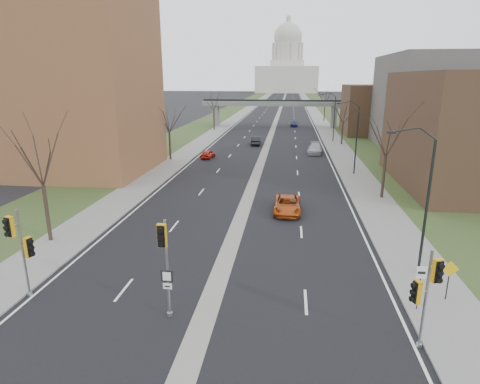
% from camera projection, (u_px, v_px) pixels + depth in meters
% --- Properties ---
extents(ground, '(700.00, 700.00, 0.00)m').
position_uv_depth(ground, '(205.00, 317.00, 19.76)').
color(ground, black).
rests_on(ground, ground).
extents(road_surface, '(20.00, 600.00, 0.01)m').
position_uv_depth(road_surface, '(281.00, 107.00, 162.91)').
color(road_surface, black).
rests_on(road_surface, ground).
extents(median_strip, '(1.20, 600.00, 0.02)m').
position_uv_depth(median_strip, '(281.00, 107.00, 162.91)').
color(median_strip, gray).
rests_on(median_strip, ground).
extents(sidewalk_right, '(4.00, 600.00, 0.12)m').
position_uv_depth(sidewalk_right, '(311.00, 107.00, 161.47)').
color(sidewalk_right, gray).
rests_on(sidewalk_right, ground).
extents(sidewalk_left, '(4.00, 600.00, 0.12)m').
position_uv_depth(sidewalk_left, '(252.00, 106.00, 164.31)').
color(sidewalk_left, gray).
rests_on(sidewalk_left, ground).
extents(grass_verge_right, '(8.00, 600.00, 0.10)m').
position_uv_depth(grass_verge_right, '(326.00, 107.00, 160.77)').
color(grass_verge_right, '#30421E').
rests_on(grass_verge_right, ground).
extents(grass_verge_left, '(8.00, 600.00, 0.10)m').
position_uv_depth(grass_verge_left, '(237.00, 106.00, 165.02)').
color(grass_verge_left, '#30421E').
rests_on(grass_verge_left, ground).
extents(apartment_building, '(25.00, 16.00, 22.00)m').
position_uv_depth(apartment_building, '(43.00, 81.00, 48.44)').
color(apartment_building, brown).
rests_on(apartment_building, ground).
extents(commercial_block_mid, '(18.00, 22.00, 15.00)m').
position_uv_depth(commercial_block_mid, '(443.00, 103.00, 64.02)').
color(commercial_block_mid, '#585651').
rests_on(commercial_block_mid, ground).
extents(commercial_block_far, '(14.00, 14.00, 10.00)m').
position_uv_depth(commercial_block_far, '(379.00, 110.00, 82.59)').
color(commercial_block_far, '#493222').
rests_on(commercial_block_far, ground).
extents(pedestrian_bridge, '(34.00, 3.00, 6.45)m').
position_uv_depth(pedestrian_bridge, '(274.00, 106.00, 94.78)').
color(pedestrian_bridge, slate).
rests_on(pedestrian_bridge, ground).
extents(capitol, '(48.00, 42.00, 55.75)m').
position_uv_depth(capitol, '(287.00, 68.00, 320.05)').
color(capitol, beige).
rests_on(capitol, ground).
extents(streetlight_near, '(2.61, 0.20, 8.70)m').
position_uv_depth(streetlight_near, '(418.00, 160.00, 22.28)').
color(streetlight_near, black).
rests_on(streetlight_near, sidewalk_right).
extents(streetlight_mid, '(2.61, 0.20, 8.70)m').
position_uv_depth(streetlight_mid, '(351.00, 117.00, 47.09)').
color(streetlight_mid, black).
rests_on(streetlight_mid, sidewalk_right).
extents(streetlight_far, '(2.61, 0.20, 8.70)m').
position_uv_depth(streetlight_far, '(331.00, 103.00, 71.90)').
color(streetlight_far, black).
rests_on(streetlight_far, sidewalk_right).
extents(tree_left_a, '(7.20, 7.20, 9.40)m').
position_uv_depth(tree_left_a, '(38.00, 150.00, 27.11)').
color(tree_left_a, '#382B21').
rests_on(tree_left_a, sidewalk_left).
extents(tree_left_b, '(6.75, 6.75, 8.81)m').
position_uv_depth(tree_left_b, '(169.00, 116.00, 55.85)').
color(tree_left_b, '#382B21').
rests_on(tree_left_b, sidewalk_left).
extents(tree_left_c, '(7.65, 7.65, 9.99)m').
position_uv_depth(tree_left_c, '(214.00, 98.00, 88.07)').
color(tree_left_c, '#382B21').
rests_on(tree_left_c, sidewalk_left).
extents(tree_right_a, '(7.20, 7.20, 9.40)m').
position_uv_depth(tree_right_a, '(388.00, 130.00, 37.40)').
color(tree_right_a, '#382B21').
rests_on(tree_right_a, sidewalk_right).
extents(tree_right_b, '(6.30, 6.30, 8.22)m').
position_uv_depth(tree_right_b, '(344.00, 111.00, 69.11)').
color(tree_right_b, '#382B21').
rests_on(tree_right_b, sidewalk_right).
extents(tree_right_c, '(7.65, 7.65, 9.99)m').
position_uv_depth(tree_right_c, '(325.00, 95.00, 106.95)').
color(tree_right_c, '#382B21').
rests_on(tree_right_c, sidewalk_right).
extents(signal_pole_left, '(1.06, 0.83, 4.93)m').
position_uv_depth(signal_pole_left, '(21.00, 242.00, 20.55)').
color(signal_pole_left, gray).
rests_on(signal_pole_left, ground).
extents(signal_pole_median, '(0.58, 0.82, 5.05)m').
position_uv_depth(signal_pole_median, '(164.00, 253.00, 18.63)').
color(signal_pole_median, gray).
rests_on(signal_pole_median, ground).
extents(signal_pole_right, '(1.01, 0.77, 4.61)m').
position_uv_depth(signal_pole_right, '(426.00, 287.00, 16.55)').
color(signal_pole_right, gray).
rests_on(signal_pole_right, ground).
extents(speed_limit_sign, '(0.51, 0.06, 2.36)m').
position_uv_depth(speed_limit_sign, '(420.00, 280.00, 19.80)').
color(speed_limit_sign, black).
rests_on(speed_limit_sign, sidewalk_right).
extents(warning_sign, '(0.86, 0.08, 2.19)m').
position_uv_depth(warning_sign, '(449.00, 275.00, 20.77)').
color(warning_sign, black).
rests_on(warning_sign, sidewalk_right).
extents(car_left_near, '(1.87, 3.75, 1.23)m').
position_uv_depth(car_left_near, '(208.00, 154.00, 58.75)').
color(car_left_near, '#A91E13').
rests_on(car_left_near, ground).
extents(car_left_far, '(1.73, 4.59, 1.50)m').
position_uv_depth(car_left_far, '(256.00, 140.00, 70.59)').
color(car_left_far, black).
rests_on(car_left_far, ground).
extents(car_right_near, '(2.32, 5.01, 1.39)m').
position_uv_depth(car_right_near, '(287.00, 205.00, 35.01)').
color(car_right_near, '#AD4412').
rests_on(car_right_near, ground).
extents(car_right_mid, '(2.76, 5.54, 1.55)m').
position_uv_depth(car_right_mid, '(315.00, 149.00, 62.36)').
color(car_right_mid, '#9E9FA6').
rests_on(car_right_mid, ground).
extents(car_right_far, '(1.81, 4.11, 1.37)m').
position_uv_depth(car_right_far, '(294.00, 124.00, 97.33)').
color(car_right_far, navy).
rests_on(car_right_far, ground).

